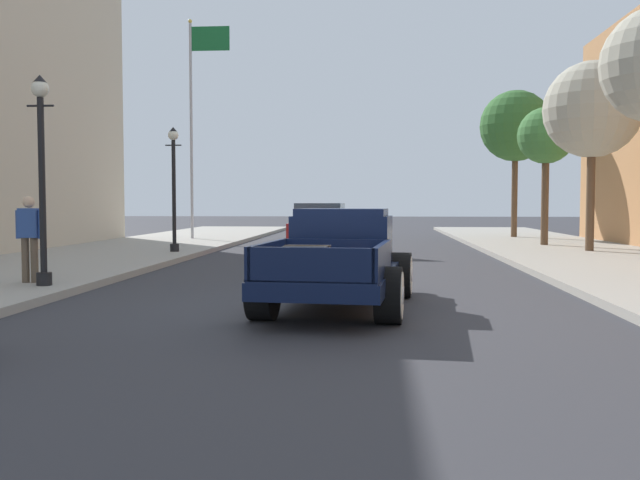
% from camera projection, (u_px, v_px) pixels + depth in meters
% --- Properties ---
extents(ground_plane, '(140.00, 140.00, 0.00)m').
position_uv_depth(ground_plane, '(318.00, 307.00, 11.09)').
color(ground_plane, '#333338').
extents(hotrod_truck_navy, '(2.49, 5.05, 1.58)m').
position_uv_depth(hotrod_truck_navy, '(341.00, 259.00, 11.25)').
color(hotrod_truck_navy, '#0F1938').
rests_on(hotrod_truck_navy, ground).
extents(car_background_red, '(1.96, 4.35, 1.65)m').
position_uv_depth(car_background_red, '(321.00, 229.00, 23.55)').
color(car_background_red, '#AD1E1E').
rests_on(car_background_red, ground).
extents(pedestrian_sidewalk_left, '(0.53, 0.22, 1.65)m').
position_uv_depth(pedestrian_sidewalk_left, '(29.00, 234.00, 13.16)').
color(pedestrian_sidewalk_left, brown).
rests_on(pedestrian_sidewalk_left, sidewalk_left).
extents(street_lamp_near, '(0.50, 0.32, 3.85)m').
position_uv_depth(street_lamp_near, '(42.00, 164.00, 12.63)').
color(street_lamp_near, black).
rests_on(street_lamp_near, sidewalk_left).
extents(street_lamp_far, '(0.50, 0.32, 3.85)m').
position_uv_depth(street_lamp_far, '(174.00, 179.00, 21.37)').
color(street_lamp_far, black).
rests_on(street_lamp_far, sidewalk_left).
extents(flagpole, '(1.74, 0.16, 9.16)m').
position_uv_depth(flagpole, '(196.00, 105.00, 28.99)').
color(flagpole, '#B2B2B7').
rests_on(flagpole, sidewalk_left).
extents(street_tree_second, '(3.01, 3.01, 5.94)m').
position_uv_depth(street_tree_second, '(592.00, 110.00, 21.59)').
color(street_tree_second, brown).
rests_on(street_tree_second, sidewalk_right).
extents(street_tree_third, '(2.02, 2.02, 4.92)m').
position_uv_depth(street_tree_third, '(546.00, 137.00, 24.68)').
color(street_tree_third, brown).
rests_on(street_tree_third, sidewalk_right).
extents(street_tree_farthest, '(3.10, 3.10, 6.42)m').
position_uv_depth(street_tree_farthest, '(516.00, 126.00, 30.26)').
color(street_tree_farthest, brown).
rests_on(street_tree_farthest, sidewalk_right).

